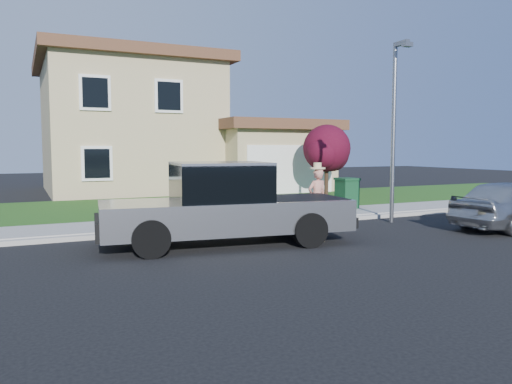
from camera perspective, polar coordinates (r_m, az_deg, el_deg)
ground at (r=11.34m, az=2.47°, el=-6.41°), size 80.00×80.00×0.00m
curb at (r=14.32m, az=0.59°, el=-3.76°), size 40.00×0.20×0.12m
sidewalk at (r=15.30m, az=-1.21°, el=-3.14°), size 40.00×2.00×0.15m
lawn at (r=19.47m, az=-6.64°, el=-1.50°), size 40.00×7.00×0.10m
house at (r=27.02m, az=-11.48°, el=6.87°), size 14.00×11.30×6.85m
pickup_truck at (r=11.61m, az=-3.51°, el=-1.65°), size 6.06×2.69×1.93m
woman at (r=14.28m, az=7.00°, el=-0.54°), size 0.64×0.45×1.84m
ornamental_tree at (r=22.51m, az=8.15°, el=4.71°), size 2.33×2.10×3.20m
trash_bin at (r=17.81m, az=10.34°, el=-0.08°), size 0.67×0.77×1.06m
street_lamp at (r=15.57m, az=15.59°, el=7.80°), size 0.27×0.69×5.35m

